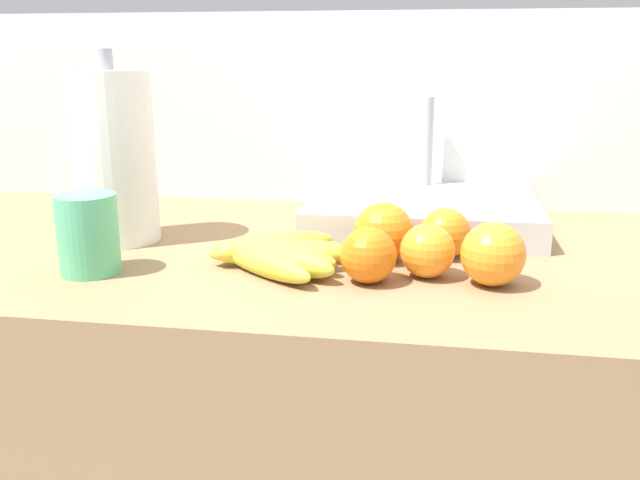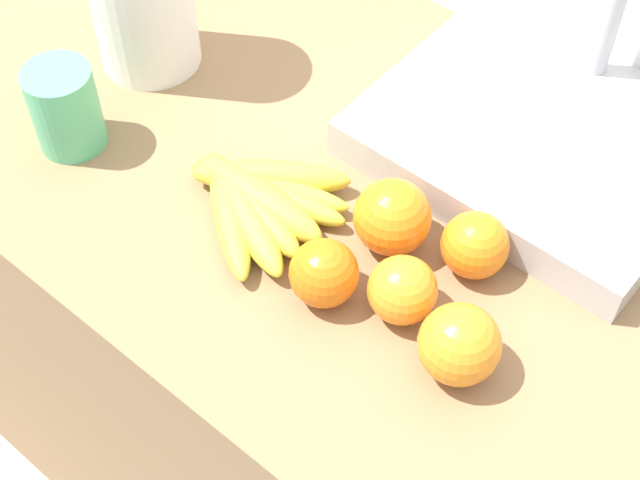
% 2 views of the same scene
% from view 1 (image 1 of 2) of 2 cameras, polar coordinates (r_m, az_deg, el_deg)
% --- Properties ---
extents(wall_back, '(2.22, 0.06, 1.30)m').
position_cam_1_polar(wall_back, '(1.44, 0.70, -8.19)').
color(wall_back, silver).
rests_on(wall_back, ground).
extents(banana_bunch, '(0.20, 0.20, 0.04)m').
position_cam_1_polar(banana_bunch, '(0.92, -3.74, -1.21)').
color(banana_bunch, gold).
rests_on(banana_bunch, counter).
extents(orange_back_left, '(0.07, 0.07, 0.07)m').
position_cam_1_polar(orange_back_left, '(0.88, 8.97, -0.89)').
color(orange_back_left, orange).
rests_on(orange_back_left, counter).
extents(orange_front, '(0.08, 0.08, 0.08)m').
position_cam_1_polar(orange_front, '(0.87, 14.26, -1.16)').
color(orange_front, orange).
rests_on(orange_front, counter).
extents(orange_back_right, '(0.08, 0.08, 0.08)m').
position_cam_1_polar(orange_back_right, '(0.95, 5.32, 0.69)').
color(orange_back_right, orange).
rests_on(orange_back_right, counter).
extents(orange_right, '(0.07, 0.07, 0.07)m').
position_cam_1_polar(orange_right, '(0.97, 10.42, 0.57)').
color(orange_right, orange).
rests_on(orange_right, counter).
extents(orange_center, '(0.07, 0.07, 0.07)m').
position_cam_1_polar(orange_center, '(0.85, 4.06, -1.29)').
color(orange_center, orange).
rests_on(orange_center, counter).
extents(paper_towel_roll, '(0.12, 0.12, 0.29)m').
position_cam_1_polar(paper_towel_roll, '(1.08, -16.86, 6.63)').
color(paper_towel_roll, white).
rests_on(paper_towel_roll, counter).
extents(sink_basin, '(0.37, 0.32, 0.21)m').
position_cam_1_polar(sink_basin, '(1.16, 8.57, 2.54)').
color(sink_basin, '#B7BABF').
rests_on(sink_basin, counter).
extents(mug, '(0.08, 0.08, 0.10)m').
position_cam_1_polar(mug, '(0.94, -18.83, 0.47)').
color(mug, '#56BF85').
rests_on(mug, counter).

